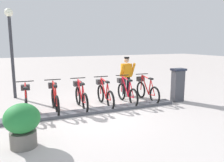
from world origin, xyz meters
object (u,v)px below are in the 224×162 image
bike_docked_0 (146,90)px  bike_docked_4 (55,99)px  planter_bush (22,123)px  worker_near_rack (126,75)px  lamp_post (11,40)px  bike_docked_5 (26,101)px  bike_docked_2 (105,94)px  bike_docked_1 (126,92)px  bike_docked_3 (81,96)px  payment_kiosk (178,84)px

bike_docked_0 → bike_docked_4: 3.52m
bike_docked_0 → planter_bush: (-2.31, 4.55, 0.11)m
worker_near_rack → lamp_post: bearing=71.5°
worker_near_rack → lamp_post: (1.47, 4.38, 1.45)m
bike_docked_4 → bike_docked_5: bearing=90.0°
bike_docked_5 → lamp_post: (2.46, 0.36, 1.93)m
bike_docked_0 → bike_docked_2: (0.00, 1.76, 0.00)m
worker_near_rack → bike_docked_2: bearing=125.8°
bike_docked_0 → bike_docked_5: bearing=90.0°
bike_docked_1 → bike_docked_4: bearing=90.0°
bike_docked_3 → bike_docked_1: bearing=-90.0°
lamp_post → payment_kiosk: bearing=-117.6°
worker_near_rack → bike_docked_3: bearing=113.8°
bike_docked_2 → lamp_post: (2.46, 3.00, 1.93)m
bike_docked_1 → bike_docked_3: same height
bike_docked_0 → planter_bush: 5.11m
payment_kiosk → lamp_post: (3.03, 5.80, 1.70)m
payment_kiosk → worker_near_rack: size_ratio=0.77×
bike_docked_0 → planter_bush: size_ratio=1.77×
bike_docked_1 → lamp_post: bearing=57.6°
bike_docked_4 → bike_docked_5: size_ratio=1.00×
bike_docked_2 → bike_docked_5: 2.64m
bike_docked_4 → planter_bush: size_ratio=1.77×
bike_docked_2 → planter_bush: bearing=129.7°
payment_kiosk → bike_docked_1: 2.01m
payment_kiosk → bike_docked_0: 1.21m
bike_docked_0 → planter_bush: bike_docked_0 is taller
worker_near_rack → planter_bush: bearing=128.4°
bike_docked_4 → worker_near_rack: worker_near_rack is taller
bike_docked_4 → lamp_post: size_ratio=0.48×
planter_bush → bike_docked_0: bearing=-63.1°
lamp_post → planter_bush: bearing=-177.5°
bike_docked_2 → lamp_post: 4.33m
bike_docked_5 → planter_bush: bike_docked_5 is taller
bike_docked_3 → bike_docked_4: size_ratio=1.00×
bike_docked_3 → bike_docked_2: bearing=-90.0°
bike_docked_3 → planter_bush: bearing=140.4°
bike_docked_1 → planter_bush: (-2.31, 3.67, 0.11)m
bike_docked_0 → bike_docked_1: 0.88m
bike_docked_5 → lamp_post: size_ratio=0.48×
payment_kiosk → lamp_post: lamp_post is taller
payment_kiosk → bike_docked_4: size_ratio=0.74×
bike_docked_1 → bike_docked_5: same height
worker_near_rack → bike_docked_4: bearing=107.6°
bike_docked_4 → worker_near_rack: bearing=-72.4°
payment_kiosk → bike_docked_3: (0.57, 3.68, -0.24)m
bike_docked_2 → bike_docked_3: bearing=90.0°
payment_kiosk → bike_docked_1: bearing=73.4°
payment_kiosk → planter_bush: size_ratio=1.32×
bike_docked_2 → bike_docked_0: bearing=-90.0°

